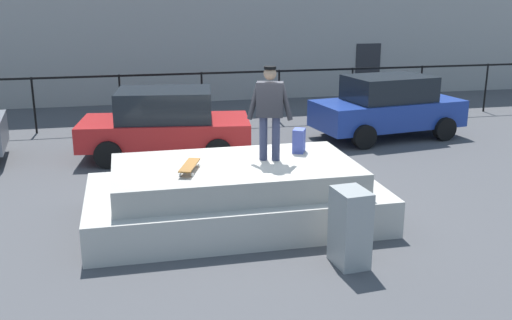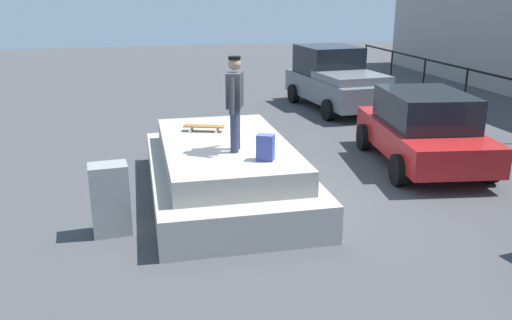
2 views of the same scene
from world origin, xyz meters
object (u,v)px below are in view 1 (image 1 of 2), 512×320
object	(u,v)px
skateboard	(190,166)
utility_box	(350,228)
skateboarder	(270,107)
backpack	(299,141)
car_red_sedan_mid	(165,123)
car_blue_sedan_far	(388,106)

from	to	relation	value
skateboard	utility_box	xyz separation A→B (m)	(2.13, -1.79, -0.57)
skateboard	utility_box	size ratio (longest dim) A/B	0.72
skateboarder	utility_box	size ratio (longest dim) A/B	1.41
utility_box	skateboard	bearing A→B (deg)	134.71
backpack	car_red_sedan_mid	xyz separation A→B (m)	(-2.15, 4.11, -0.43)
car_red_sedan_mid	car_blue_sedan_far	world-z (taller)	car_blue_sedan_far
skateboard	skateboarder	bearing A→B (deg)	14.42
skateboard	utility_box	bearing A→B (deg)	-39.98
skateboarder	skateboard	bearing A→B (deg)	-165.58
backpack	utility_box	world-z (taller)	backpack
skateboarder	skateboard	distance (m)	1.72
car_blue_sedan_far	utility_box	size ratio (longest dim) A/B	3.68
skateboard	backpack	bearing A→B (deg)	19.85
backpack	car_red_sedan_mid	world-z (taller)	car_red_sedan_mid
utility_box	car_red_sedan_mid	bearing A→B (deg)	102.77
backpack	car_blue_sedan_far	xyz separation A→B (m)	(4.00, 4.73, -0.40)
backpack	utility_box	xyz separation A→B (m)	(0.02, -2.55, -0.69)
skateboard	backpack	size ratio (longest dim) A/B	1.91
backpack	car_red_sedan_mid	size ratio (longest dim) A/B	0.10
skateboard	utility_box	world-z (taller)	skateboard
skateboarder	utility_box	xyz separation A→B (m)	(0.68, -2.16, -1.42)
car_blue_sedan_far	utility_box	bearing A→B (deg)	-118.65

